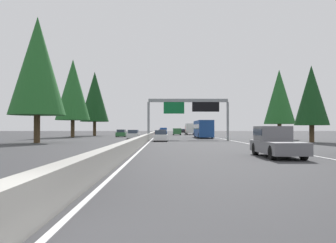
{
  "coord_description": "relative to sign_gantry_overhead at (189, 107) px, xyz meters",
  "views": [
    {
      "loc": [
        -5.53,
        -2.12,
        1.74
      ],
      "look_at": [
        55.93,
        -2.78,
        2.86
      ],
      "focal_mm": 38.9,
      "sensor_mm": 36.0,
      "label": 1
    }
  ],
  "objects": [
    {
      "name": "sign_gantry_overhead",
      "position": [
        0.0,
        0.0,
        0.0
      ],
      "size": [
        0.5,
        12.68,
        6.29
      ],
      "color": "gray",
      "rests_on": "ground"
    },
    {
      "name": "oncoming_near",
      "position": [
        16.35,
        12.47,
        -4.33
      ],
      "size": [
        4.4,
        1.8,
        1.47
      ],
      "rotation": [
        0.0,
        0.0,
        3.14
      ],
      "color": "#2D6B38",
      "rests_on": "ground"
    },
    {
      "name": "conifer_left_near",
      "position": [
        -13.53,
        18.85,
        4.07
      ],
      "size": [
        6.57,
        6.57,
        14.92
      ],
      "color": "#4C3823",
      "rests_on": "ground"
    },
    {
      "name": "minivan_far_left",
      "position": [
        36.04,
        0.66,
        -4.06
      ],
      "size": [
        5.0,
        1.95,
        1.69
      ],
      "color": "#2D6B38",
      "rests_on": "ground"
    },
    {
      "name": "bus_distant_b",
      "position": [
        9.36,
        -3.14,
        -3.29
      ],
      "size": [
        11.5,
        2.55,
        3.1
      ],
      "color": "#1E4793",
      "rests_on": "ground"
    },
    {
      "name": "conifer_left_mid",
      "position": [
        13.1,
        21.35,
        4.07
      ],
      "size": [
        6.57,
        6.57,
        14.92
      ],
      "color": "#4C3823",
      "rests_on": "ground"
    },
    {
      "name": "conifer_right_near",
      "position": [
        -11.67,
        -14.32,
        0.78
      ],
      "size": [
        4.2,
        4.2,
        9.54
      ],
      "color": "#4C3823",
      "rests_on": "ground"
    },
    {
      "name": "sedan_mid_left",
      "position": [
        23.22,
        4.32,
        -4.33
      ],
      "size": [
        4.4,
        1.8,
        1.47
      ],
      "color": "red",
      "rests_on": "ground"
    },
    {
      "name": "sedan_distant_a",
      "position": [
        -7.87,
        4.37,
        -4.33
      ],
      "size": [
        4.4,
        1.8,
        1.47
      ],
      "color": "white",
      "rests_on": "ground"
    },
    {
      "name": "median_barrier",
      "position": [
        29.2,
        6.34,
        -4.56
      ],
      "size": [
        180.0,
        0.56,
        0.9
      ],
      "primitive_type": "cube",
      "color": "#9E9B93",
      "rests_on": "ground"
    },
    {
      "name": "pickup_mid_center",
      "position": [
        -34.34,
        -2.85,
        -4.09
      ],
      "size": [
        5.6,
        2.0,
        1.86
      ],
      "color": "slate",
      "rests_on": "ground"
    },
    {
      "name": "ground_plane",
      "position": [
        9.2,
        6.04,
        -5.01
      ],
      "size": [
        320.0,
        320.0,
        0.0
      ],
      "primitive_type": "plane",
      "color": "#38383A"
    },
    {
      "name": "conifer_left_far",
      "position": [
        27.22,
        19.89,
        3.96
      ],
      "size": [
        6.49,
        6.49,
        14.74
      ],
      "color": "#4C3823",
      "rests_on": "ground"
    },
    {
      "name": "pickup_near_right",
      "position": [
        44.3,
        4.12,
        -4.09
      ],
      "size": [
        5.6,
        2.0,
        1.86
      ],
      "color": "#1E4793",
      "rests_on": "ground"
    },
    {
      "name": "conifer_right_mid",
      "position": [
        -0.17,
        -13.99,
        1.6
      ],
      "size": [
        4.79,
        4.79,
        10.88
      ],
      "color": "#4C3823",
      "rests_on": "ground"
    },
    {
      "name": "oncoming_far",
      "position": [
        2.16,
        8.87,
        -4.33
      ],
      "size": [
        4.4,
        1.8,
        1.47
      ],
      "rotation": [
        0.0,
        0.0,
        3.14
      ],
      "color": "white",
      "rests_on": "ground"
    },
    {
      "name": "shoulder_stripe_median",
      "position": [
        19.2,
        5.79,
        -5.0
      ],
      "size": [
        160.0,
        0.16,
        0.01
      ],
      "primitive_type": "cube",
      "color": "silver",
      "rests_on": "ground"
    },
    {
      "name": "shoulder_stripe_right",
      "position": [
        19.2,
        -5.48,
        -5.0
      ],
      "size": [
        160.0,
        0.16,
        0.01
      ],
      "primitive_type": "cube",
      "color": "silver",
      "rests_on": "ground"
    },
    {
      "name": "sedan_far_right",
      "position": [
        76.44,
        -2.87,
        -4.33
      ],
      "size": [
        4.4,
        1.8,
        1.47
      ],
      "color": "black",
      "rests_on": "ground"
    },
    {
      "name": "box_truck_far_center",
      "position": [
        41.44,
        -3.14,
        -3.4
      ],
      "size": [
        8.5,
        2.4,
        2.95
      ],
      "color": "white",
      "rests_on": "ground"
    }
  ]
}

